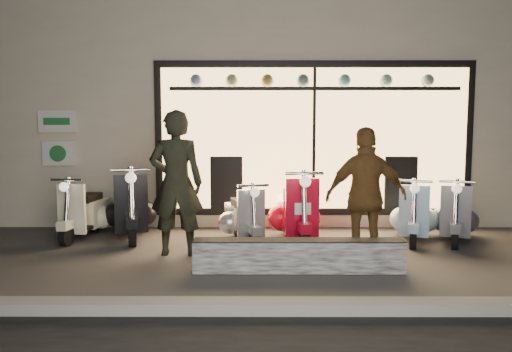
{
  "coord_description": "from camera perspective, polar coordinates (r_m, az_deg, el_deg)",
  "views": [
    {
      "loc": [
        -0.17,
        -6.62,
        1.8
      ],
      "look_at": [
        -0.19,
        0.6,
        1.05
      ],
      "focal_mm": 35.0,
      "sensor_mm": 36.0,
      "label": 1
    }
  ],
  "objects": [
    {
      "name": "man",
      "position": [
        6.9,
        -9.11,
        -0.82
      ],
      "size": [
        0.74,
        0.5,
        1.99
      ],
      "primitive_type": "imported",
      "rotation": [
        0.0,
        0.0,
        3.17
      ],
      "color": "black",
      "rests_on": "ground"
    },
    {
      "name": "ground",
      "position": [
        6.86,
        1.57,
        -9.28
      ],
      "size": [
        40.0,
        40.0,
        0.0
      ],
      "primitive_type": "plane",
      "color": "#383533",
      "rests_on": "ground"
    },
    {
      "name": "woman",
      "position": [
        6.51,
        12.48,
        -2.29
      ],
      "size": [
        1.05,
        0.47,
        1.77
      ],
      "primitive_type": "imported",
      "rotation": [
        0.0,
        0.0,
        3.18
      ],
      "color": "brown",
      "rests_on": "ground"
    },
    {
      "name": "scooter_blue",
      "position": [
        8.25,
        17.6,
        -4.22
      ],
      "size": [
        0.7,
        1.34,
        0.96
      ],
      "rotation": [
        0.0,
        0.0,
        -0.31
      ],
      "color": "black",
      "rests_on": "ground"
    },
    {
      "name": "kerb",
      "position": [
        4.94,
        2.15,
        -14.71
      ],
      "size": [
        40.0,
        0.25,
        0.12
      ],
      "primitive_type": "cube",
      "color": "slate",
      "rests_on": "ground"
    },
    {
      "name": "scooter_red",
      "position": [
        7.82,
        4.56,
        -4.13
      ],
      "size": [
        0.56,
        1.52,
        1.09
      ],
      "rotation": [
        0.0,
        0.0,
        0.09
      ],
      "color": "black",
      "rests_on": "ground"
    },
    {
      "name": "scooter_grey",
      "position": [
        8.42,
        21.73,
        -4.18
      ],
      "size": [
        0.73,
        1.33,
        0.96
      ],
      "rotation": [
        0.0,
        0.0,
        -0.36
      ],
      "color": "black",
      "rests_on": "ground"
    },
    {
      "name": "scooter_silver",
      "position": [
        7.74,
        -1.53,
        -4.75
      ],
      "size": [
        0.65,
        1.27,
        0.91
      ],
      "rotation": [
        0.0,
        0.0,
        0.29
      ],
      "color": "black",
      "rests_on": "ground"
    },
    {
      "name": "graffiti_barrier",
      "position": [
        6.2,
        4.88,
        -9.05
      ],
      "size": [
        2.56,
        0.28,
        0.4
      ],
      "primitive_type": "cube",
      "color": "black",
      "rests_on": "ground"
    },
    {
      "name": "shop_building",
      "position": [
        11.6,
        1.02,
        7.42
      ],
      "size": [
        10.2,
        6.23,
        4.2
      ],
      "color": "beige",
      "rests_on": "ground"
    },
    {
      "name": "scooter_black",
      "position": [
        8.35,
        -14.16,
        -3.59
      ],
      "size": [
        0.77,
        1.55,
        1.11
      ],
      "rotation": [
        0.0,
        0.0,
        0.27
      ],
      "color": "black",
      "rests_on": "ground"
    },
    {
      "name": "scooter_cream",
      "position": [
        8.52,
        -18.73,
        -3.95
      ],
      "size": [
        0.53,
        1.35,
        0.96
      ],
      "rotation": [
        0.0,
        0.0,
        -0.12
      ],
      "color": "black",
      "rests_on": "ground"
    }
  ]
}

